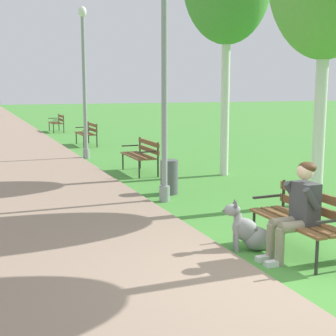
{
  "coord_description": "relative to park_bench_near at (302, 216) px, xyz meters",
  "views": [
    {
      "loc": [
        -3.29,
        -4.4,
        2.16
      ],
      "look_at": [
        -0.46,
        2.73,
        0.9
      ],
      "focal_mm": 52.7,
      "sensor_mm": 36.0,
      "label": 1
    }
  ],
  "objects": [
    {
      "name": "park_bench_near",
      "position": [
        0.0,
        0.0,
        0.0
      ],
      "size": [
        0.55,
        1.5,
        0.85
      ],
      "color": "brown",
      "rests_on": "ground"
    },
    {
      "name": "park_bench_furthest",
      "position": [
        -0.09,
        19.13,
        0.0
      ],
      "size": [
        0.55,
        1.5,
        0.85
      ],
      "color": "brown",
      "rests_on": "ground"
    },
    {
      "name": "park_bench_far",
      "position": [
        0.06,
        13.05,
        0.0
      ],
      "size": [
        0.55,
        1.5,
        0.85
      ],
      "color": "brown",
      "rests_on": "ground"
    },
    {
      "name": "person_seated_on_near_bench",
      "position": [
        -0.21,
        -0.17,
        0.17
      ],
      "size": [
        0.74,
        0.49,
        1.25
      ],
      "color": "gray",
      "rests_on": "ground"
    },
    {
      "name": "park_bench_mid",
      "position": [
        0.02,
        6.6,
        0.0
      ],
      "size": [
        0.55,
        1.5,
        0.85
      ],
      "color": "brown",
      "rests_on": "ground"
    },
    {
      "name": "ground_plane",
      "position": [
        -0.62,
        -0.73,
        -0.51
      ],
      "size": [
        120.0,
        120.0,
        0.0
      ],
      "primitive_type": "plane",
      "color": "#478E38"
    },
    {
      "name": "lamp_post_mid",
      "position": [
        -0.74,
        9.66,
        1.81
      ],
      "size": [
        0.24,
        0.24,
        4.49
      ],
      "color": "gray",
      "rests_on": "ground"
    },
    {
      "name": "dog_grey",
      "position": [
        -0.57,
        0.36,
        -0.25
      ],
      "size": [
        0.81,
        0.42,
        0.71
      ],
      "color": "gray",
      "rests_on": "ground"
    },
    {
      "name": "paved_path",
      "position": [
        -2.5,
        23.27,
        -0.49
      ],
      "size": [
        3.25,
        60.0,
        0.04
      ],
      "primitive_type": "cube",
      "color": "gray",
      "rests_on": "ground"
    },
    {
      "name": "litter_bin",
      "position": [
        -0.25,
        4.05,
        -0.16
      ],
      "size": [
        0.36,
        0.36,
        0.7
      ],
      "primitive_type": "cylinder",
      "color": "#515156",
      "rests_on": "ground"
    },
    {
      "name": "lamp_post_near",
      "position": [
        -0.59,
        3.45,
        1.76
      ],
      "size": [
        0.24,
        0.24,
        4.4
      ],
      "color": "gray",
      "rests_on": "ground"
    }
  ]
}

